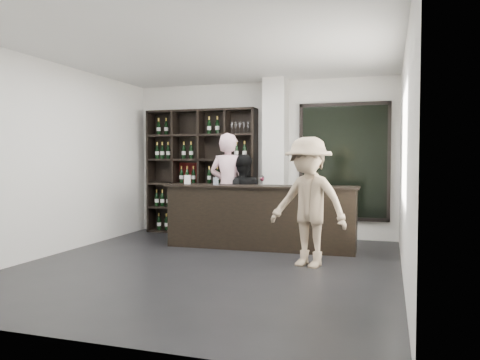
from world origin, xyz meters
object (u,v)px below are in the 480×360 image
(tasting_counter, at_px, (260,217))
(taster_pink, at_px, (228,188))
(customer, at_px, (308,202))
(taster_black, at_px, (242,199))
(wine_shelf, at_px, (201,172))

(tasting_counter, height_order, taster_pink, taster_pink)
(tasting_counter, xyz_separation_m, customer, (0.95, -1.04, 0.36))
(taster_black, xyz_separation_m, customer, (1.40, -1.45, 0.11))
(wine_shelf, distance_m, taster_black, 1.34)
(taster_pink, relative_size, taster_black, 1.24)
(wine_shelf, distance_m, taster_pink, 1.11)
(taster_pink, xyz_separation_m, taster_black, (0.24, 0.00, -0.18))
(wine_shelf, xyz_separation_m, taster_pink, (0.81, -0.72, -0.25))
(tasting_counter, bearing_deg, wine_shelf, 141.86)
(wine_shelf, bearing_deg, taster_pink, -41.59)
(wine_shelf, height_order, tasting_counter, wine_shelf)
(tasting_counter, xyz_separation_m, taster_pink, (-0.69, 0.41, 0.44))
(wine_shelf, bearing_deg, customer, -41.49)
(taster_black, bearing_deg, customer, 114.51)
(tasting_counter, bearing_deg, customer, -48.86)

